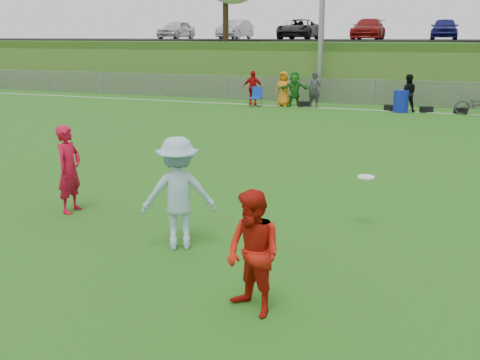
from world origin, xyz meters
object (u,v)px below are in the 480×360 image
at_px(player_blue, 178,193).
at_px(frisbee, 366,177).
at_px(player_red_center, 253,254).
at_px(bicycle, 478,104).
at_px(player_red_left, 69,169).
at_px(recycling_bin, 401,101).

distance_m(player_blue, frisbee, 3.40).
distance_m(player_red_center, bicycle, 20.14).
bearing_deg(frisbee, player_blue, -143.00).
xyz_separation_m(player_blue, frisbee, (2.71, 2.05, 0.01)).
relative_size(player_red_left, recycling_bin, 1.73).
relative_size(player_blue, bicycle, 1.00).
height_order(player_blue, bicycle, player_blue).
relative_size(frisbee, recycling_bin, 0.30).
bearing_deg(recycling_bin, bicycle, 3.67).
bearing_deg(player_red_center, frisbee, 105.53).
bearing_deg(player_blue, player_red_center, 110.90).
distance_m(recycling_bin, bicycle, 3.23).
bearing_deg(player_red_left, bicycle, -28.43).
bearing_deg(player_red_left, recycling_bin, -19.33).
height_order(player_blue, recycling_bin, player_blue).
distance_m(player_red_center, player_blue, 2.45).
distance_m(frisbee, recycling_bin, 15.94).
height_order(player_blue, frisbee, player_blue).
height_order(player_red_center, recycling_bin, player_red_center).
distance_m(player_red_left, bicycle, 19.15).
bearing_deg(player_red_left, player_blue, -110.94).
bearing_deg(bicycle, player_red_left, 153.20).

